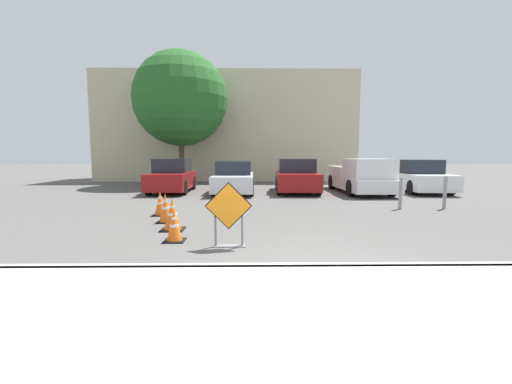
{
  "coord_description": "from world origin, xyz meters",
  "views": [
    {
      "loc": [
        -1.2,
        -4.96,
        1.78
      ],
      "look_at": [
        -1.03,
        6.27,
        0.55
      ],
      "focal_mm": 24.0,
      "sensor_mm": 36.0,
      "label": 1
    }
  ],
  "objects_px": {
    "traffic_cone_third": "(165,208)",
    "pickup_truck": "(362,178)",
    "parked_car_third": "(296,177)",
    "bollard_second": "(445,191)",
    "traffic_cone_second": "(172,215)",
    "bollard_nearest": "(401,192)",
    "parked_car_second": "(234,178)",
    "traffic_cone_nearest": "(174,226)",
    "road_closed_sign": "(229,212)",
    "parked_car_nearest": "(172,177)",
    "traffic_cone_fourth": "(160,204)",
    "parked_car_fourth": "(418,177)"
  },
  "relations": [
    {
      "from": "traffic_cone_third",
      "to": "pickup_truck",
      "type": "xyz_separation_m",
      "value": [
        7.37,
        6.76,
        0.34
      ]
    },
    {
      "from": "parked_car_third",
      "to": "bollard_second",
      "type": "distance_m",
      "value": 6.61
    },
    {
      "from": "traffic_cone_second",
      "to": "bollard_nearest",
      "type": "bearing_deg",
      "value": 24.24
    },
    {
      "from": "parked_car_second",
      "to": "parked_car_third",
      "type": "height_order",
      "value": "parked_car_third"
    },
    {
      "from": "bollard_nearest",
      "to": "parked_car_second",
      "type": "bearing_deg",
      "value": 139.1
    },
    {
      "from": "traffic_cone_nearest",
      "to": "traffic_cone_second",
      "type": "xyz_separation_m",
      "value": [
        -0.28,
        1.06,
        0.05
      ]
    },
    {
      "from": "bollard_nearest",
      "to": "road_closed_sign",
      "type": "bearing_deg",
      "value": -139.48
    },
    {
      "from": "parked_car_nearest",
      "to": "bollard_second",
      "type": "xyz_separation_m",
      "value": [
        10.11,
        -5.32,
        -0.14
      ]
    },
    {
      "from": "traffic_cone_second",
      "to": "parked_car_second",
      "type": "bearing_deg",
      "value": 82.39
    },
    {
      "from": "parked_car_second",
      "to": "pickup_truck",
      "type": "bearing_deg",
      "value": 177.54
    },
    {
      "from": "traffic_cone_fourth",
      "to": "pickup_truck",
      "type": "xyz_separation_m",
      "value": [
        7.78,
        5.72,
        0.37
      ]
    },
    {
      "from": "parked_car_second",
      "to": "parked_car_third",
      "type": "xyz_separation_m",
      "value": [
        2.95,
        0.18,
        0.05
      ]
    },
    {
      "from": "road_closed_sign",
      "to": "parked_car_third",
      "type": "xyz_separation_m",
      "value": [
        2.59,
        9.66,
        0.05
      ]
    },
    {
      "from": "pickup_truck",
      "to": "bollard_second",
      "type": "bearing_deg",
      "value": 104.03
    },
    {
      "from": "traffic_cone_second",
      "to": "traffic_cone_third",
      "type": "height_order",
      "value": "traffic_cone_third"
    },
    {
      "from": "bollard_second",
      "to": "parked_car_fourth",
      "type": "bearing_deg",
      "value": 72.13
    },
    {
      "from": "traffic_cone_second",
      "to": "bollard_nearest",
      "type": "xyz_separation_m",
      "value": [
        6.75,
        3.04,
        0.19
      ]
    },
    {
      "from": "parked_car_nearest",
      "to": "bollard_second",
      "type": "distance_m",
      "value": 11.42
    },
    {
      "from": "parked_car_third",
      "to": "traffic_cone_third",
      "type": "bearing_deg",
      "value": 61.25
    },
    {
      "from": "traffic_cone_third",
      "to": "bollard_second",
      "type": "height_order",
      "value": "bollard_second"
    },
    {
      "from": "parked_car_nearest",
      "to": "road_closed_sign",
      "type": "bearing_deg",
      "value": 107.87
    },
    {
      "from": "road_closed_sign",
      "to": "bollard_nearest",
      "type": "height_order",
      "value": "road_closed_sign"
    },
    {
      "from": "traffic_cone_third",
      "to": "bollard_second",
      "type": "distance_m",
      "value": 8.87
    },
    {
      "from": "parked_car_third",
      "to": "bollard_second",
      "type": "height_order",
      "value": "parked_car_third"
    },
    {
      "from": "parked_car_second",
      "to": "bollard_second",
      "type": "bearing_deg",
      "value": 145.73
    },
    {
      "from": "parked_car_nearest",
      "to": "pickup_truck",
      "type": "height_order",
      "value": "pickup_truck"
    },
    {
      "from": "parked_car_third",
      "to": "bollard_nearest",
      "type": "bearing_deg",
      "value": 120.83
    },
    {
      "from": "parked_car_fourth",
      "to": "bollard_second",
      "type": "distance_m",
      "value": 5.58
    },
    {
      "from": "traffic_cone_fourth",
      "to": "traffic_cone_nearest",
      "type": "bearing_deg",
      "value": -70.35
    },
    {
      "from": "road_closed_sign",
      "to": "traffic_cone_nearest",
      "type": "xyz_separation_m",
      "value": [
        -1.15,
        0.45,
        -0.36
      ]
    },
    {
      "from": "road_closed_sign",
      "to": "parked_car_nearest",
      "type": "bearing_deg",
      "value": 108.57
    },
    {
      "from": "traffic_cone_nearest",
      "to": "bollard_nearest",
      "type": "distance_m",
      "value": 7.67
    },
    {
      "from": "road_closed_sign",
      "to": "traffic_cone_second",
      "type": "distance_m",
      "value": 2.1
    },
    {
      "from": "parked_car_second",
      "to": "pickup_truck",
      "type": "height_order",
      "value": "pickup_truck"
    },
    {
      "from": "traffic_cone_third",
      "to": "parked_car_third",
      "type": "relative_size",
      "value": 0.19
    },
    {
      "from": "traffic_cone_second",
      "to": "bollard_nearest",
      "type": "relative_size",
      "value": 0.71
    },
    {
      "from": "traffic_cone_third",
      "to": "traffic_cone_second",
      "type": "bearing_deg",
      "value": -66.88
    },
    {
      "from": "parked_car_third",
      "to": "parked_car_fourth",
      "type": "height_order",
      "value": "parked_car_third"
    },
    {
      "from": "traffic_cone_second",
      "to": "parked_car_nearest",
      "type": "height_order",
      "value": "parked_car_nearest"
    },
    {
      "from": "traffic_cone_nearest",
      "to": "parked_car_fourth",
      "type": "xyz_separation_m",
      "value": [
        9.65,
        9.41,
        0.39
      ]
    },
    {
      "from": "parked_car_third",
      "to": "parked_car_fourth",
      "type": "xyz_separation_m",
      "value": [
        5.91,
        0.2,
        -0.02
      ]
    },
    {
      "from": "traffic_cone_nearest",
      "to": "parked_car_third",
      "type": "bearing_deg",
      "value": 67.87
    },
    {
      "from": "road_closed_sign",
      "to": "traffic_cone_second",
      "type": "bearing_deg",
      "value": 133.3
    },
    {
      "from": "traffic_cone_second",
      "to": "parked_car_third",
      "type": "relative_size",
      "value": 0.18
    },
    {
      "from": "parked_car_third",
      "to": "parked_car_fourth",
      "type": "relative_size",
      "value": 0.89
    },
    {
      "from": "pickup_truck",
      "to": "bollard_nearest",
      "type": "distance_m",
      "value": 4.65
    },
    {
      "from": "parked_car_second",
      "to": "bollard_nearest",
      "type": "relative_size",
      "value": 4.08
    },
    {
      "from": "pickup_truck",
      "to": "bollard_nearest",
      "type": "relative_size",
      "value": 5.0
    },
    {
      "from": "traffic_cone_fourth",
      "to": "pickup_truck",
      "type": "distance_m",
      "value": 9.66
    },
    {
      "from": "parked_car_fourth",
      "to": "bollard_nearest",
      "type": "distance_m",
      "value": 6.19
    }
  ]
}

